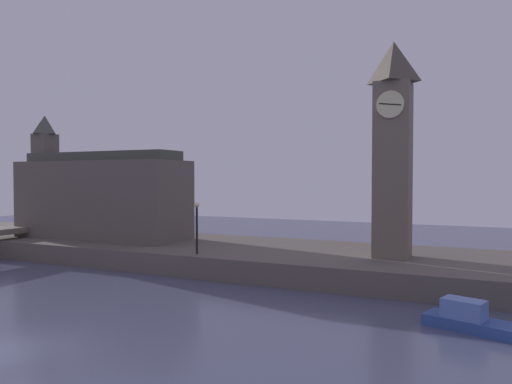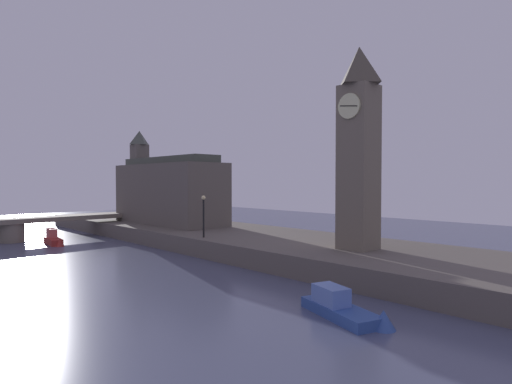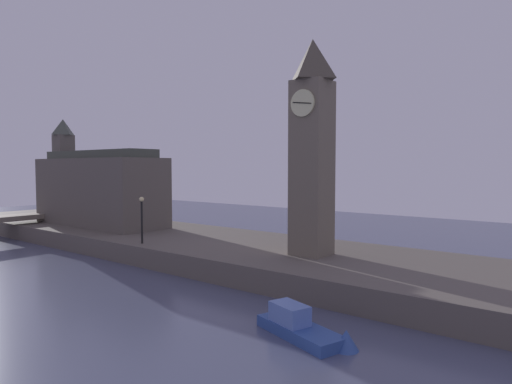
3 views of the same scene
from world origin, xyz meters
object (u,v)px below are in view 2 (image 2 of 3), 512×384
at_px(clock_tower, 359,145).
at_px(boat_tour_blue, 350,311).
at_px(boat_dinghy_red, 54,239).
at_px(streetlamp, 204,211).
at_px(parliament_hall, 167,191).

relative_size(clock_tower, boat_tour_blue, 2.63).
distance_m(clock_tower, boat_dinghy_red, 30.88).
relative_size(streetlamp, boat_tour_blue, 0.66).
bearing_deg(streetlamp, clock_tower, 19.05).
relative_size(parliament_hall, boat_tour_blue, 2.90).
bearing_deg(parliament_hall, clock_tower, 0.04).
height_order(parliament_hall, streetlamp, parliament_hall).
xyz_separation_m(boat_dinghy_red, boat_tour_blue, (33.04, 2.20, -0.10)).
relative_size(clock_tower, parliament_hall, 0.91).
height_order(clock_tower, parliament_hall, clock_tower).
bearing_deg(clock_tower, boat_tour_blue, -58.95).
height_order(streetlamp, boat_dinghy_red, streetlamp).
bearing_deg(boat_dinghy_red, clock_tower, 22.98).
bearing_deg(boat_tour_blue, streetlamp, 164.21).
xyz_separation_m(parliament_hall, streetlamp, (12.75, -4.28, -1.45)).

